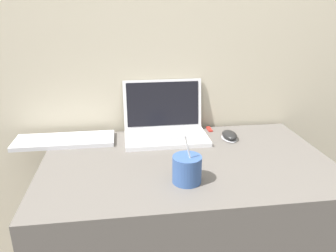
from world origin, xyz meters
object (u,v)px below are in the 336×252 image
Objects in this scene: usb_stick at (209,129)px; laptop at (165,124)px; computer_mouse at (229,136)px; external_keyboard at (65,141)px; drink_cup at (187,169)px.

laptop is at bearing -167.85° from usb_stick.
computer_mouse is 0.77m from external_keyboard.
laptop is 0.31m from computer_mouse.
drink_cup reaches higher than computer_mouse.
computer_mouse is (0.28, 0.37, -0.04)m from drink_cup.
external_keyboard is at bearing -174.53° from usb_stick.
usb_stick is at bearing 5.47° from external_keyboard.
laptop is 2.04× the size of drink_cup.
computer_mouse is 0.25× the size of external_keyboard.
external_keyboard is at bearing 138.86° from drink_cup.
laptop is 0.44m from drink_cup.
usb_stick is (0.23, 0.05, -0.06)m from laptop.
usb_stick is (0.21, 0.49, -0.05)m from drink_cup.
laptop is 0.24m from usb_stick.
laptop reaches higher than computer_mouse.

